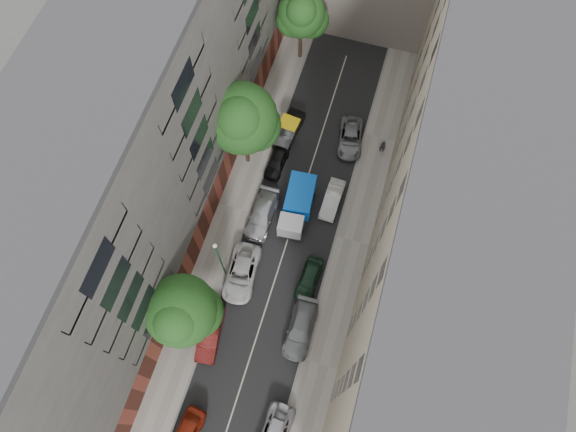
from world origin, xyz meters
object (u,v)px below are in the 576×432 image
at_px(car_right_3, 332,199).
at_px(pedestrian, 382,146).
at_px(tree_near, 182,313).
at_px(car_left_4, 277,161).
at_px(car_left_1, 210,334).
at_px(car_left_5, 289,130).
at_px(car_left_2, 241,273).
at_px(car_right_4, 350,138).
at_px(tree_far, 302,16).
at_px(tarp_truck, 297,205).
at_px(car_left_3, 262,215).
at_px(tree_mid, 243,121).
at_px(lamp_post, 219,257).
at_px(car_right_1, 301,329).
at_px(car_right_2, 309,279).

bearing_deg(car_right_3, pedestrian, 66.26).
bearing_deg(tree_near, car_left_4, 83.03).
height_order(car_left_1, car_left_5, same).
bearing_deg(car_right_3, car_left_2, -120.29).
relative_size(car_left_2, tree_near, 0.65).
bearing_deg(car_right_4, tree_far, 122.02).
height_order(tarp_truck, car_right_3, tarp_truck).
relative_size(car_left_2, car_right_3, 1.32).
xyz_separation_m(car_right_3, tree_near, (-7.95, -14.22, 4.79)).
bearing_deg(car_left_5, pedestrian, 11.12).
xyz_separation_m(car_right_3, car_right_4, (0.00, 6.69, -0.01)).
xyz_separation_m(car_left_4, car_right_4, (5.93, 4.40, 0.01)).
relative_size(tarp_truck, car_left_3, 1.14).
xyz_separation_m(car_right_4, tree_mid, (-8.58, -4.91, 6.22)).
relative_size(tree_near, lamp_post, 1.14).
distance_m(car_right_3, tree_near, 16.98).
xyz_separation_m(tree_mid, tree_far, (1.28, 13.26, -1.02)).
xyz_separation_m(car_right_1, tree_near, (-8.46, -2.24, 4.71)).
bearing_deg(car_left_1, tree_near, 161.85).
xyz_separation_m(car_left_5, car_right_4, (5.81, 0.80, -0.09)).
xyz_separation_m(car_left_1, car_left_5, (0.59, 20.40, -0.00)).
bearing_deg(tarp_truck, tree_mid, 143.70).
height_order(car_right_1, car_right_2, car_right_1).
xyz_separation_m(tarp_truck, car_right_1, (3.26, -10.17, -0.69)).
distance_m(car_left_5, car_right_2, 14.79).
distance_m(lamp_post, pedestrian, 19.02).
bearing_deg(car_left_2, car_right_1, -31.35).
distance_m(car_left_1, car_right_4, 22.15).
distance_m(car_left_3, lamp_post, 7.12).
relative_size(car_right_4, tree_far, 0.57).
distance_m(car_left_4, car_left_5, 3.60).
distance_m(car_right_1, car_right_3, 12.00).
bearing_deg(tree_near, car_left_5, 83.92).
height_order(car_right_1, pedestrian, pedestrian).
relative_size(car_left_1, pedestrian, 2.86).
distance_m(tree_near, lamp_post, 5.21).
distance_m(car_left_4, tree_far, 13.84).
xyz_separation_m(car_left_2, tree_mid, (-2.98, 10.69, 6.14)).
bearing_deg(car_right_2, car_left_5, 116.62).
height_order(car_left_4, car_right_4, car_right_4).
xyz_separation_m(car_right_1, tree_mid, (-9.09, 13.76, 6.14)).
xyz_separation_m(car_right_2, car_right_3, (0.00, 7.71, -0.01)).
bearing_deg(lamp_post, tarp_truck, 60.05).
bearing_deg(tarp_truck, car_left_3, -156.88).
bearing_deg(car_right_4, car_left_4, -152.60).
bearing_deg(tree_far, car_left_5, -80.71).
bearing_deg(car_left_2, car_left_4, 87.05).
xyz_separation_m(car_left_5, tree_mid, (-2.77, -4.11, 6.13)).
height_order(car_right_4, tree_mid, tree_mid).
height_order(car_left_4, car_right_2, car_right_2).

